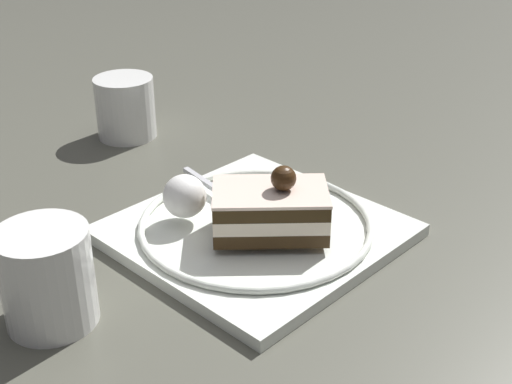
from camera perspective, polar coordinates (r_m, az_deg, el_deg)
ground_plane at (r=0.67m, az=-2.51°, el=-3.78°), size 2.40×2.40×0.00m
dessert_plate at (r=0.66m, az=-0.00°, el=-3.06°), size 0.25×0.25×0.02m
cake_slice at (r=0.63m, az=1.23°, el=-1.43°), size 0.12×0.12×0.07m
whipped_cream_dollop at (r=0.66m, az=-5.92°, el=-0.34°), size 0.04×0.04×0.04m
fork at (r=0.71m, az=-3.40°, el=0.26°), size 0.11×0.02×0.00m
drink_glass_near at (r=0.89m, az=-10.72°, el=6.65°), size 0.07×0.07×0.08m
drink_glass_far at (r=0.56m, az=-16.81°, el=-7.13°), size 0.07×0.07×0.08m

